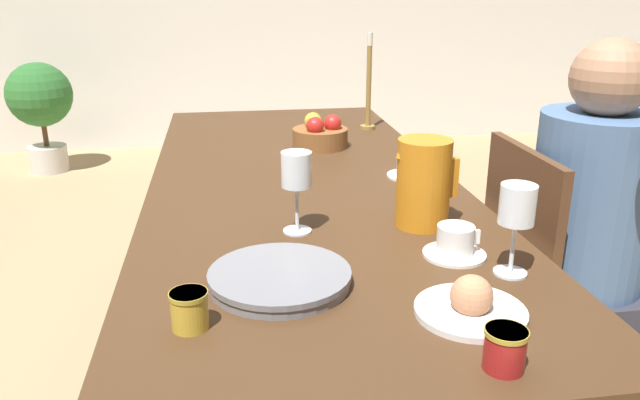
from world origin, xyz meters
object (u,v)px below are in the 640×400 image
(red_pitcher, at_px, (423,183))
(serving_tray, at_px, (280,278))
(teacup_across, at_px, (410,167))
(candlestick_tall, at_px, (369,91))
(wine_glass_water, at_px, (297,173))
(jam_jar_amber, at_px, (505,347))
(person_seated, at_px, (601,228))
(jam_jar_red, at_px, (189,308))
(bread_plate, at_px, (471,304))
(chair_person_side, at_px, (554,300))
(wine_glass_juice, at_px, (517,210))
(potted_plant, at_px, (40,103))
(teacup_near_person, at_px, (455,243))
(fruit_bowl, at_px, (320,134))

(red_pitcher, xyz_separation_m, serving_tray, (-0.37, -0.27, -0.09))
(teacup_across, xyz_separation_m, candlestick_tall, (0.02, 0.66, 0.12))
(wine_glass_water, height_order, jam_jar_amber, wine_glass_water)
(red_pitcher, xyz_separation_m, jam_jar_amber, (-0.06, -0.60, -0.07))
(person_seated, height_order, jam_jar_red, person_seated)
(candlestick_tall, bearing_deg, teacup_across, -91.80)
(red_pitcher, bearing_deg, teacup_across, 77.47)
(red_pitcher, height_order, bread_plate, red_pitcher)
(chair_person_side, distance_m, serving_tray, 0.87)
(chair_person_side, bearing_deg, wine_glass_juice, -43.45)
(red_pitcher, bearing_deg, potted_plant, 118.10)
(bread_plate, distance_m, jam_jar_red, 0.49)
(teacup_near_person, xyz_separation_m, candlestick_tall, (0.09, 1.23, 0.12))
(wine_glass_juice, relative_size, jam_jar_amber, 2.81)
(red_pitcher, relative_size, serving_tray, 0.76)
(wine_glass_juice, height_order, jam_jar_red, wine_glass_juice)
(bread_plate, height_order, fruit_bowl, fruit_bowl)
(person_seated, xyz_separation_m, potted_plant, (-2.22, 3.25, -0.21))
(wine_glass_juice, xyz_separation_m, potted_plant, (-1.83, 3.54, -0.39))
(teacup_near_person, height_order, candlestick_tall, candlestick_tall)
(person_seated, bearing_deg, wine_glass_juice, -52.92)
(potted_plant, bearing_deg, serving_tray, -68.77)
(wine_glass_juice, bearing_deg, teacup_near_person, 128.37)
(candlestick_tall, distance_m, potted_plant, 2.91)
(fruit_bowl, relative_size, potted_plant, 0.25)
(red_pitcher, xyz_separation_m, jam_jar_red, (-0.54, -0.40, -0.07))
(chair_person_side, height_order, serving_tray, chair_person_side)
(bread_plate, bearing_deg, red_pitcher, 84.00)
(potted_plant, bearing_deg, jam_jar_amber, -66.43)
(candlestick_tall, xyz_separation_m, potted_plant, (-1.84, 2.21, -0.40))
(chair_person_side, xyz_separation_m, jam_jar_red, (-0.93, -0.43, 0.29))
(teacup_across, relative_size, potted_plant, 0.17)
(candlestick_tall, bearing_deg, chair_person_side, -73.92)
(jam_jar_red, bearing_deg, candlestick_tall, 66.01)
(chair_person_side, xyz_separation_m, teacup_near_person, (-0.38, -0.22, 0.29))
(jam_jar_amber, xyz_separation_m, fruit_bowl, (-0.07, 1.38, 0.01))
(fruit_bowl, distance_m, potted_plant, 2.96)
(chair_person_side, relative_size, bread_plate, 4.59)
(wine_glass_juice, relative_size, teacup_near_person, 1.39)
(wine_glass_juice, distance_m, jam_jar_red, 0.65)
(teacup_near_person, relative_size, fruit_bowl, 0.69)
(wine_glass_juice, distance_m, teacup_across, 0.68)
(wine_glass_juice, bearing_deg, jam_jar_red, -169.88)
(wine_glass_water, height_order, wine_glass_juice, wine_glass_water)
(person_seated, xyz_separation_m, wine_glass_water, (-0.79, -0.01, 0.19))
(jam_jar_amber, bearing_deg, red_pitcher, 84.45)
(person_seated, distance_m, red_pitcher, 0.51)
(jam_jar_amber, bearing_deg, wine_glass_juice, 63.35)
(serving_tray, relative_size, fruit_bowl, 1.42)
(teacup_near_person, distance_m, bread_plate, 0.25)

